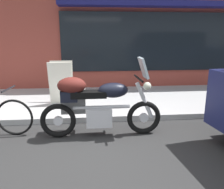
% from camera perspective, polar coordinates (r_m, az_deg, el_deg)
% --- Properties ---
extents(ground_plane, '(80.00, 80.00, 0.00)m').
position_cam_1_polar(ground_plane, '(3.51, -2.51, -15.08)').
color(ground_plane, '#2A2A2A').
extents(touring_motorcycle, '(2.13, 0.66, 1.38)m').
position_cam_1_polar(touring_motorcycle, '(3.97, -4.56, -2.16)').
color(touring_motorcycle, black).
rests_on(touring_motorcycle, ground_plane).
extents(sandwich_board_sign, '(0.55, 0.43, 1.02)m').
position_cam_1_polar(sandwich_board_sign, '(5.69, -12.66, 3.00)').
color(sandwich_board_sign, silver).
rests_on(sandwich_board_sign, sidewalk_curb).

